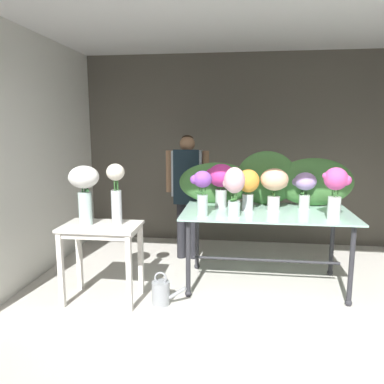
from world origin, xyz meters
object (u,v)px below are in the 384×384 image
at_px(vase_fuchsia_carnations, 336,188).
at_px(florist, 187,184).
at_px(vase_violet_dahlias, 202,189).
at_px(vase_blush_roses, 234,187).
at_px(vase_lilac_ranunculus, 305,186).
at_px(vase_white_roses_tall, 84,187).
at_px(vase_peach_lilies, 274,183).
at_px(vase_magenta_hydrangea, 221,179).
at_px(vase_sunset_tulips, 248,185).
at_px(vase_cream_lisianthus_tall, 116,191).
at_px(side_table_white, 101,236).
at_px(display_table_glass, 266,222).
at_px(watering_can, 161,292).

bearing_deg(vase_fuchsia_carnations, florist, 146.82).
bearing_deg(vase_violet_dahlias, vase_blush_roses, 6.20).
relative_size(vase_fuchsia_carnations, vase_blush_roses, 1.03).
height_order(vase_lilac_ranunculus, vase_white_roses_tall, vase_white_roses_tall).
height_order(vase_peach_lilies, vase_magenta_hydrangea, vase_magenta_hydrangea).
bearing_deg(vase_sunset_tulips, vase_blush_roses, -117.11).
relative_size(vase_fuchsia_carnations, vase_violet_dahlias, 1.11).
distance_m(vase_magenta_hydrangea, vase_cream_lisianthus_tall, 1.22).
xyz_separation_m(florist, vase_sunset_tulips, (0.78, -0.76, 0.11)).
height_order(vase_peach_lilies, vase_cream_lisianthus_tall, vase_cream_lisianthus_tall).
height_order(side_table_white, vase_fuchsia_carnations, vase_fuchsia_carnations).
xyz_separation_m(display_table_glass, vase_peach_lilies, (0.08, 0.06, 0.43)).
relative_size(display_table_glass, side_table_white, 2.29).
height_order(display_table_glass, side_table_white, display_table_glass).
xyz_separation_m(vase_peach_lilies, vase_fuchsia_carnations, (0.56, -0.36, 0.02)).
bearing_deg(display_table_glass, side_table_white, -160.87).
height_order(vase_violet_dahlias, watering_can, vase_violet_dahlias).
bearing_deg(vase_violet_dahlias, display_table_glass, 24.73).
distance_m(vase_magenta_hydrangea, vase_fuchsia_carnations, 1.23).
xyz_separation_m(vase_violet_dahlias, watering_can, (-0.37, -0.30, -1.02)).
bearing_deg(vase_magenta_hydrangea, vase_white_roses_tall, -150.71).
distance_m(vase_fuchsia_carnations, vase_lilac_ranunculus, 0.55).
distance_m(vase_peach_lilies, vase_white_roses_tall, 2.01).
distance_m(vase_fuchsia_carnations, vase_sunset_tulips, 0.90).
xyz_separation_m(side_table_white, florist, (0.68, 1.35, 0.34)).
height_order(display_table_glass, vase_fuchsia_carnations, vase_fuchsia_carnations).
height_order(vase_blush_roses, watering_can, vase_blush_roses).
bearing_deg(vase_white_roses_tall, watering_can, -2.52).
height_order(vase_sunset_tulips, vase_white_roses_tall, vase_white_roses_tall).
bearing_deg(florist, vase_blush_roses, -59.04).
bearing_deg(side_table_white, vase_fuchsia_carnations, 7.10).
bearing_deg(vase_cream_lisianthus_tall, side_table_white, -161.93).
height_order(vase_fuchsia_carnations, vase_violet_dahlias, vase_fuchsia_carnations).
height_order(vase_sunset_tulips, vase_cream_lisianthus_tall, vase_cream_lisianthus_tall).
bearing_deg(watering_can, vase_fuchsia_carnations, 10.75).
xyz_separation_m(vase_fuchsia_carnations, vase_sunset_tulips, (-0.85, 0.30, -0.04)).
bearing_deg(florist, vase_cream_lisianthus_tall, -112.19).
xyz_separation_m(vase_white_roses_tall, watering_can, (0.77, -0.03, -1.05)).
height_order(vase_cream_lisianthus_tall, watering_can, vase_cream_lisianthus_tall).
height_order(florist, vase_fuchsia_carnations, florist).
relative_size(vase_fuchsia_carnations, vase_cream_lisianthus_tall, 0.85).
relative_size(vase_white_roses_tall, vase_cream_lisianthus_tall, 0.97).
bearing_deg(vase_white_roses_tall, display_table_glass, 17.60).
bearing_deg(vase_peach_lilies, vase_lilac_ranunculus, 22.58).
bearing_deg(vase_cream_lisianthus_tall, vase_blush_roses, 12.22).
xyz_separation_m(display_table_glass, vase_white_roses_tall, (-1.83, -0.58, 0.45)).
distance_m(vase_magenta_hydrangea, watering_can, 1.41).
relative_size(florist, vase_peach_lilies, 3.57).
xyz_separation_m(vase_magenta_hydrangea, vase_blush_roses, (0.15, -0.44, -0.02)).
bearing_deg(vase_magenta_hydrangea, vase_blush_roses, -70.70).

